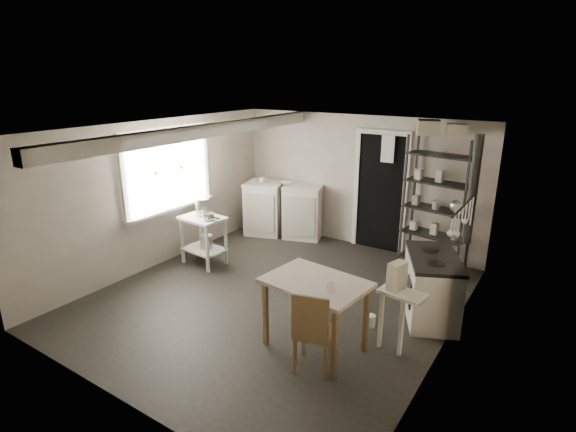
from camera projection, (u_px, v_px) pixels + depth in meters
The scene contains 31 objects.
floor at pixel (276, 297), 6.22m from camera, with size 5.00×5.00×0.00m, color black.
ceiling at pixel (275, 129), 5.52m from camera, with size 5.00×5.00×0.00m, color white.
wall_back at pixel (357, 181), 7.86m from camera, with size 4.50×0.02×2.30m, color #AFA395.
wall_front at pixel (111, 293), 3.88m from camera, with size 4.50×0.02×2.30m, color #AFA395.
wall_left at pixel (158, 194), 7.05m from camera, with size 0.02×5.00×2.30m, color #AFA395.
wall_right at pixel (452, 254), 4.70m from camera, with size 0.02×5.00×2.30m, color #AFA395.
window at pixel (167, 170), 7.09m from camera, with size 0.12×1.76×1.28m, color beige, non-canonical shape.
doorway at pixel (380, 194), 7.65m from camera, with size 0.96×0.10×2.08m, color beige, non-canonical shape.
ceiling_beam at pixel (203, 131), 6.18m from camera, with size 0.18×5.00×0.18m, color beige, non-canonical shape.
wallpaper_panel at pixel (451, 254), 4.70m from camera, with size 0.01×5.00×2.30m, color beige, non-canonical shape.
utensil_rail at pixel (464, 204), 5.08m from camera, with size 0.06×1.20×0.44m, color #B1B1B3, non-canonical shape.
prep_table at pixel (204, 240), 7.21m from camera, with size 0.69×0.50×0.79m, color beige, non-canonical shape.
stockpot at pixel (203, 206), 7.16m from camera, with size 0.23×0.23×0.25m, color #B1B1B3.
saucepan at pixel (208, 216), 6.94m from camera, with size 0.18×0.18×0.10m, color #B1B1B3.
bucket at pixel (207, 242), 7.20m from camera, with size 0.20×0.20×0.22m, color #B1B1B3.
base_cabinets at pixel (284, 211), 8.51m from camera, with size 1.52×0.65×1.00m, color beige, non-canonical shape.
mixing_bowl at pixel (286, 187), 8.32m from camera, with size 0.28×0.28×0.07m, color white.
counter_cup at pixel (262, 184), 8.46m from camera, with size 0.12×0.12×0.10m, color white.
shelf_rack at pixel (436, 210), 6.89m from camera, with size 0.99×0.38×2.09m, color black, non-canonical shape.
shelf_jar at pixel (418, 181), 6.94m from camera, with size 0.09×0.10×0.21m, color white.
storage_box_a at pixel (427, 140), 6.66m from camera, with size 0.32×0.28×0.22m, color beige.
storage_box_b at pixel (455, 143), 6.51m from camera, with size 0.28×0.26×0.18m, color beige.
stove at pixel (432, 285), 5.60m from camera, with size 0.58×1.05×0.82m, color beige, non-canonical shape.
stovepipe at pixel (473, 190), 5.50m from camera, with size 0.11×0.11×1.44m, color black, non-canonical shape.
side_ledge at pixel (400, 320), 4.82m from camera, with size 0.50×0.27×0.76m, color beige, non-canonical shape.
oats_box at pixel (398, 268), 4.71m from camera, with size 0.12×0.21×0.31m, color beige.
work_table at pixel (315, 317), 4.97m from camera, with size 1.08×0.76×0.82m, color #BDB0A1, non-canonical shape.
table_cup at pixel (330, 293), 4.62m from camera, with size 0.09×0.09×0.09m, color white.
chair at pixel (315, 327), 4.59m from camera, with size 0.38×0.40×0.92m, color brown, non-canonical shape.
flour_sack at pixel (428, 260), 6.84m from camera, with size 0.43×0.36×0.51m, color silver.
floor_crock at pixel (370, 321), 5.48m from camera, with size 0.12×0.12×0.15m, color white.
Camera 1 is at (3.20, -4.58, 2.96)m, focal length 28.00 mm.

